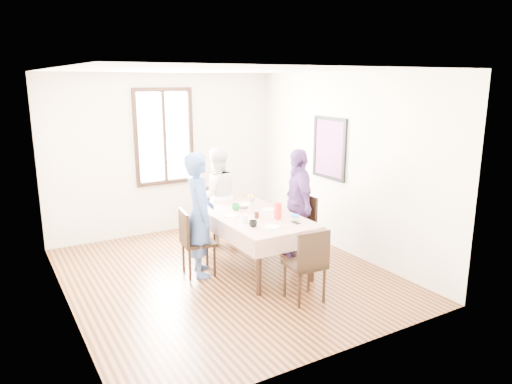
{
  "coord_description": "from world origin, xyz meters",
  "views": [
    {
      "loc": [
        -2.68,
        -5.38,
        2.59
      ],
      "look_at": [
        0.48,
        -0.01,
        1.1
      ],
      "focal_mm": 33.11,
      "sensor_mm": 36.0,
      "label": 1
    }
  ],
  "objects_px": {
    "person_left": "(199,215)",
    "person_far": "(217,196)",
    "chair_left": "(198,242)",
    "dining_table": "(254,241)",
    "person_right": "(297,203)",
    "chair_far": "(217,215)",
    "chair_right": "(297,226)",
    "chair_near": "(305,264)"
  },
  "relations": [
    {
      "from": "person_left",
      "to": "person_far",
      "type": "relative_size",
      "value": 1.07
    },
    {
      "from": "chair_left",
      "to": "person_left",
      "type": "xyz_separation_m",
      "value": [
        0.02,
        -0.0,
        0.38
      ]
    },
    {
      "from": "dining_table",
      "to": "chair_left",
      "type": "distance_m",
      "value": 0.8
    },
    {
      "from": "dining_table",
      "to": "person_right",
      "type": "height_order",
      "value": "person_right"
    },
    {
      "from": "dining_table",
      "to": "chair_far",
      "type": "height_order",
      "value": "chair_far"
    },
    {
      "from": "dining_table",
      "to": "person_right",
      "type": "relative_size",
      "value": 1.07
    },
    {
      "from": "dining_table",
      "to": "chair_right",
      "type": "relative_size",
      "value": 1.9
    },
    {
      "from": "person_right",
      "to": "person_far",
      "type": "bearing_deg",
      "value": -127.55
    },
    {
      "from": "chair_left",
      "to": "chair_right",
      "type": "xyz_separation_m",
      "value": [
        1.56,
        -0.11,
        0.0
      ]
    },
    {
      "from": "dining_table",
      "to": "person_left",
      "type": "xyz_separation_m",
      "value": [
        -0.76,
        0.16,
        0.46
      ]
    },
    {
      "from": "chair_far",
      "to": "chair_near",
      "type": "height_order",
      "value": "same"
    },
    {
      "from": "chair_right",
      "to": "dining_table",
      "type": "bearing_deg",
      "value": 94.53
    },
    {
      "from": "chair_near",
      "to": "person_left",
      "type": "height_order",
      "value": "person_left"
    },
    {
      "from": "chair_right",
      "to": "person_far",
      "type": "xyz_separation_m",
      "value": [
        -0.78,
        1.12,
        0.32
      ]
    },
    {
      "from": "chair_far",
      "to": "person_far",
      "type": "xyz_separation_m",
      "value": [
        0.0,
        -0.02,
        0.32
      ]
    },
    {
      "from": "dining_table",
      "to": "chair_far",
      "type": "xyz_separation_m",
      "value": [
        0.0,
        1.19,
        0.08
      ]
    },
    {
      "from": "chair_left",
      "to": "chair_near",
      "type": "relative_size",
      "value": 1.0
    },
    {
      "from": "chair_far",
      "to": "person_right",
      "type": "xyz_separation_m",
      "value": [
        0.76,
        -1.14,
        0.36
      ]
    },
    {
      "from": "person_left",
      "to": "chair_near",
      "type": "bearing_deg",
      "value": -136.49
    },
    {
      "from": "person_left",
      "to": "person_right",
      "type": "distance_m",
      "value": 1.52
    },
    {
      "from": "chair_right",
      "to": "person_right",
      "type": "relative_size",
      "value": 0.56
    },
    {
      "from": "dining_table",
      "to": "person_left",
      "type": "distance_m",
      "value": 0.9
    },
    {
      "from": "person_right",
      "to": "chair_far",
      "type": "bearing_deg",
      "value": -128.06
    },
    {
      "from": "dining_table",
      "to": "chair_left",
      "type": "height_order",
      "value": "chair_left"
    },
    {
      "from": "dining_table",
      "to": "person_right",
      "type": "xyz_separation_m",
      "value": [
        0.76,
        0.05,
        0.44
      ]
    },
    {
      "from": "chair_right",
      "to": "person_left",
      "type": "xyz_separation_m",
      "value": [
        -1.53,
        0.11,
        0.38
      ]
    },
    {
      "from": "chair_near",
      "to": "person_right",
      "type": "relative_size",
      "value": 0.56
    },
    {
      "from": "chair_right",
      "to": "chair_near",
      "type": "xyz_separation_m",
      "value": [
        -0.78,
        -1.25,
        0.0
      ]
    },
    {
      "from": "chair_far",
      "to": "person_left",
      "type": "bearing_deg",
      "value": 46.02
    },
    {
      "from": "chair_right",
      "to": "person_left",
      "type": "distance_m",
      "value": 1.58
    },
    {
      "from": "chair_near",
      "to": "person_right",
      "type": "height_order",
      "value": "person_right"
    },
    {
      "from": "chair_far",
      "to": "person_far",
      "type": "bearing_deg",
      "value": 82.36
    },
    {
      "from": "dining_table",
      "to": "chair_right",
      "type": "distance_m",
      "value": 0.78
    },
    {
      "from": "chair_far",
      "to": "person_right",
      "type": "relative_size",
      "value": 0.56
    },
    {
      "from": "dining_table",
      "to": "person_far",
      "type": "bearing_deg",
      "value": 90.0
    },
    {
      "from": "person_left",
      "to": "person_right",
      "type": "bearing_deg",
      "value": -79.79
    },
    {
      "from": "person_left",
      "to": "person_right",
      "type": "relative_size",
      "value": 1.03
    },
    {
      "from": "chair_left",
      "to": "person_left",
      "type": "height_order",
      "value": "person_left"
    },
    {
      "from": "chair_near",
      "to": "person_left",
      "type": "distance_m",
      "value": 1.6
    },
    {
      "from": "chair_left",
      "to": "dining_table",
      "type": "bearing_deg",
      "value": 85.76
    },
    {
      "from": "chair_right",
      "to": "person_far",
      "type": "relative_size",
      "value": 0.58
    },
    {
      "from": "chair_near",
      "to": "person_far",
      "type": "xyz_separation_m",
      "value": [
        0.0,
        2.36,
        0.32
      ]
    }
  ]
}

